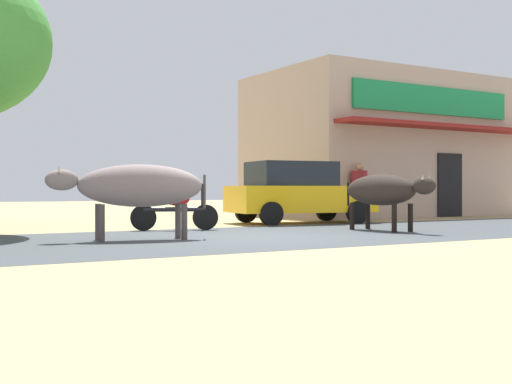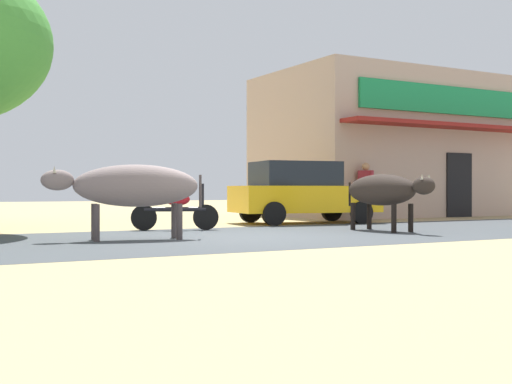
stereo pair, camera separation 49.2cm
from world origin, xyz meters
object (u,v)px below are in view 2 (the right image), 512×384
Objects in this scene: parked_motorcycle at (176,209)px; cow_near_brown at (133,186)px; cow_far_dark at (383,190)px; parked_hatchback_car at (302,192)px; pedestrian_by_shop at (366,186)px.

cow_near_brown reaches higher than parked_motorcycle.
cow_near_brown is (-1.75, -2.26, 0.50)m from parked_motorcycle.
cow_far_dark is (5.54, -0.23, -0.08)m from cow_near_brown.
parked_motorcycle is 2.90m from cow_near_brown.
parked_hatchback_car is at bearing 16.47° from parked_motorcycle.
cow_far_dark is at bearing -33.27° from parked_motorcycle.
cow_far_dark is at bearing -2.33° from cow_near_brown.
parked_hatchback_car reaches higher than cow_near_brown.
cow_near_brown is 5.55m from cow_far_dark.
parked_motorcycle is at bearing -164.57° from pedestrian_by_shop.
parked_motorcycle is 1.08× the size of pedestrian_by_shop.
parked_hatchback_car is 6.80m from cow_near_brown.
cow_near_brown reaches higher than cow_far_dark.
cow_far_dark is (-0.31, -3.70, 0.04)m from parked_hatchback_car.
parked_motorcycle is at bearing -163.53° from parked_hatchback_car.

